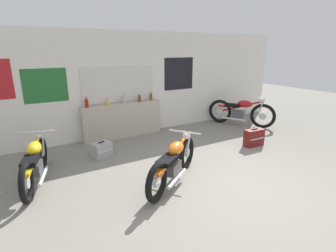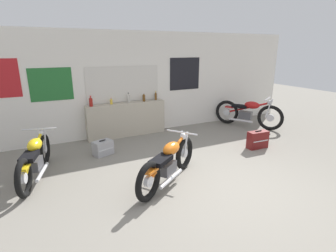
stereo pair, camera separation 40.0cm
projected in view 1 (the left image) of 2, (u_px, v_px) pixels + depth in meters
The scene contains 13 objects.
ground_plane at pixel (234, 187), 4.60m from camera, with size 24.00×24.00×0.00m, color gray.
wall_back at pixel (140, 83), 7.31m from camera, with size 10.00×0.07×2.80m.
sill_counter at pixel (123, 120), 7.12m from camera, with size 2.16×0.28×0.93m.
bottle_leftmost at pixel (87, 103), 6.47m from camera, with size 0.09×0.09×0.27m.
bottle_left_center at pixel (107, 102), 6.77m from camera, with size 0.07×0.07×0.17m.
bottle_center at pixel (124, 99), 6.99m from camera, with size 0.08×0.08×0.27m.
bottle_right_center at pixel (139, 98), 7.19m from camera, with size 0.08×0.08×0.24m.
bottle_rightmost at pixel (151, 96), 7.42m from camera, with size 0.06×0.06×0.25m.
motorcycle_orange at pixel (174, 162), 4.66m from camera, with size 1.69×1.22×0.82m.
motorcycle_red at pixel (241, 112), 8.20m from camera, with size 1.15×1.86×0.95m.
motorcycle_yellow at pixel (35, 162), 4.67m from camera, with size 0.75×1.93×0.81m.
hard_case_silver at pixel (102, 150), 5.87m from camera, with size 0.49×0.39×0.35m.
hard_case_darkred at pixel (254, 138), 6.51m from camera, with size 0.52×0.24×0.45m.
Camera 1 is at (-3.08, -2.95, 2.34)m, focal length 28.00 mm.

